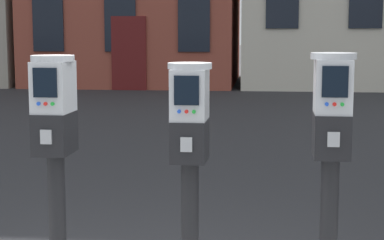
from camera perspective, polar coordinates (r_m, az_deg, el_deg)
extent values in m
cylinder|color=black|center=(3.46, -11.72, -10.25)|extent=(0.09, 0.09, 0.90)
cube|color=black|center=(3.33, -11.98, -1.12)|extent=(0.17, 0.24, 0.21)
cube|color=#A5A8AD|center=(3.22, -12.72, -1.46)|extent=(0.06, 0.01, 0.07)
cube|color=#B7BABF|center=(3.31, -12.10, 2.86)|extent=(0.17, 0.23, 0.26)
cube|color=black|center=(3.19, -12.81, 3.22)|extent=(0.12, 0.01, 0.14)
cylinder|color=blue|center=(3.21, -13.36, 1.40)|extent=(0.02, 0.01, 0.02)
cylinder|color=red|center=(3.20, -12.77, 1.40)|extent=(0.02, 0.01, 0.02)
cylinder|color=green|center=(3.19, -12.18, 1.39)|extent=(0.02, 0.01, 0.02)
cylinder|color=#B7BABF|center=(3.30, -12.17, 5.33)|extent=(0.22, 0.22, 0.03)
cube|color=black|center=(3.19, -0.19, -1.79)|extent=(0.17, 0.24, 0.20)
cube|color=#A5A8AD|center=(3.07, -0.50, -2.18)|extent=(0.06, 0.01, 0.07)
cube|color=#B7BABF|center=(3.16, -0.20, 2.26)|extent=(0.17, 0.23, 0.25)
cube|color=black|center=(3.04, -0.49, 2.61)|extent=(0.12, 0.01, 0.14)
cylinder|color=blue|center=(3.06, -1.14, 0.76)|extent=(0.02, 0.01, 0.02)
cylinder|color=red|center=(3.05, -0.49, 0.74)|extent=(0.02, 0.01, 0.02)
cylinder|color=green|center=(3.05, 0.16, 0.73)|extent=(0.02, 0.01, 0.02)
cylinder|color=#B7BABF|center=(3.15, -0.20, 4.79)|extent=(0.22, 0.22, 0.03)
cube|color=black|center=(3.18, 12.16, -1.31)|extent=(0.17, 0.24, 0.21)
cube|color=#A5A8AD|center=(3.06, 12.35, -1.68)|extent=(0.06, 0.01, 0.07)
cube|color=#B7BABF|center=(3.16, 12.28, 2.91)|extent=(0.17, 0.23, 0.26)
cube|color=black|center=(3.04, 12.48, 3.31)|extent=(0.12, 0.01, 0.14)
cylinder|color=blue|center=(3.04, 11.77, 1.37)|extent=(0.02, 0.01, 0.02)
cylinder|color=red|center=(3.04, 12.43, 1.36)|extent=(0.02, 0.01, 0.02)
cylinder|color=green|center=(3.05, 13.09, 1.35)|extent=(0.02, 0.01, 0.02)
cylinder|color=#B7BABF|center=(3.15, 12.35, 5.53)|extent=(0.22, 0.22, 0.03)
cube|color=black|center=(19.22, -12.55, 8.30)|extent=(0.90, 0.06, 1.60)
cube|color=black|center=(18.65, -6.34, 8.46)|extent=(0.90, 0.06, 1.60)
cube|color=black|center=(18.32, 0.17, 8.52)|extent=(0.90, 0.06, 1.60)
cube|color=#591414|center=(18.61, -5.58, 5.85)|extent=(1.00, 0.07, 2.10)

